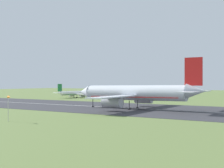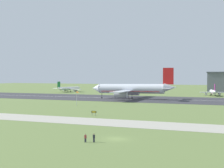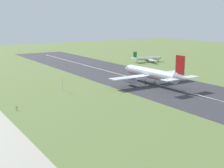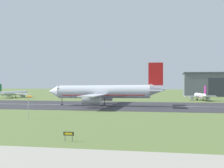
% 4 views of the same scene
% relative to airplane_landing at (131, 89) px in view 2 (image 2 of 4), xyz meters
% --- Properties ---
extents(ground_plane, '(664.13, 664.13, 0.00)m').
position_rel_airplane_landing_xyz_m(ground_plane, '(29.76, -52.30, -5.61)').
color(ground_plane, olive).
extents(runway_strip, '(424.13, 48.25, 0.06)m').
position_rel_airplane_landing_xyz_m(runway_strip, '(29.76, 2.45, -5.58)').
color(runway_strip, '#333338').
rests_on(runway_strip, ground_plane).
extents(runway_centreline, '(381.71, 0.70, 0.01)m').
position_rel_airplane_landing_xyz_m(runway_centreline, '(29.76, 2.45, -5.55)').
color(runway_centreline, silver).
rests_on(runway_centreline, runway_strip).
extents(taxiway_road, '(318.10, 12.84, 0.05)m').
position_rel_airplane_landing_xyz_m(taxiway_road, '(29.76, -86.48, -5.59)').
color(taxiway_road, '#A8A393').
rests_on(taxiway_road, ground_plane).
extents(airplane_landing, '(49.00, 48.80, 17.43)m').
position_rel_airplane_landing_xyz_m(airplane_landing, '(0.00, 0.00, 0.00)').
color(airplane_landing, silver).
rests_on(airplane_landing, ground_plane).
extents(airplane_parked_west, '(16.79, 22.17, 7.89)m').
position_rel_airplane_landing_xyz_m(airplane_parked_west, '(41.72, 44.30, -3.09)').
color(airplane_parked_west, silver).
rests_on(airplane_parked_west, ground_plane).
extents(airplane_parked_centre, '(24.24, 26.25, 8.47)m').
position_rel_airplane_landing_xyz_m(airplane_parked_centre, '(-69.22, 53.76, -2.93)').
color(airplane_parked_centre, white).
rests_on(airplane_parked_centre, ground_plane).
extents(windsock_pole, '(2.11, 1.43, 6.29)m').
position_rel_airplane_landing_xyz_m(windsock_pole, '(-9.95, -46.83, -0.04)').
color(windsock_pole, '#B7B7BC').
rests_on(windsock_pole, ground_plane).
extents(runway_sign, '(1.77, 0.13, 1.58)m').
position_rel_airplane_landing_xyz_m(runway_sign, '(10.08, -74.60, -4.43)').
color(runway_sign, '#4C4C51').
rests_on(runway_sign, ground_plane).
extents(spectator_left, '(0.40, 0.24, 1.68)m').
position_rel_airplane_landing_xyz_m(spectator_left, '(25.14, -112.38, -4.73)').
color(spectator_left, '#282B38').
rests_on(spectator_left, ground_plane).
extents(spectator_right, '(0.40, 0.24, 1.74)m').
position_rel_airplane_landing_xyz_m(spectator_right, '(26.68, -111.68, -4.70)').
color(spectator_right, '#282B38').
rests_on(spectator_right, ground_plane).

